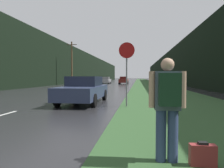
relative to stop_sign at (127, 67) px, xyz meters
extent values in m
cube|color=#33562D|center=(2.68, 31.65, -1.88)|extent=(6.00, 240.00, 0.02)
cube|color=silver|center=(-4.44, 3.69, -1.89)|extent=(0.12, 3.00, 0.01)
cube|color=silver|center=(-4.44, 10.69, -1.89)|extent=(0.12, 3.00, 0.01)
cube|color=black|center=(-14.55, 41.65, 2.21)|extent=(2.00, 140.00, 8.20)
cube|color=black|center=(8.68, 41.65, 1.88)|extent=(2.00, 140.00, 7.55)
cylinder|color=#4C3823|center=(-10.81, 23.92, 1.86)|extent=(0.24, 0.24, 7.50)
cube|color=#4C3823|center=(-10.81, 23.92, 5.11)|extent=(1.80, 0.10, 0.10)
cylinder|color=slate|center=(0.00, 0.00, -0.75)|extent=(0.07, 0.07, 2.28)
cylinder|color=#B71414|center=(0.00, 0.00, 0.76)|extent=(0.74, 0.02, 0.74)
cylinder|color=navy|center=(0.91, -6.06, -1.46)|extent=(0.17, 0.17, 0.87)
cylinder|color=navy|center=(1.10, -6.06, -1.46)|extent=(0.17, 0.17, 0.87)
cube|color=#4C5666|center=(1.00, -6.06, -0.71)|extent=(0.41, 0.24, 0.62)
sphere|color=tan|center=(1.00, -6.06, -0.29)|extent=(0.21, 0.21, 0.21)
cylinder|color=tan|center=(0.75, -6.07, -0.69)|extent=(0.10, 0.10, 0.59)
cylinder|color=tan|center=(1.25, -6.05, -0.69)|extent=(0.10, 0.10, 0.59)
cube|color=#193823|center=(1.01, -6.26, -0.68)|extent=(0.32, 0.19, 0.50)
cube|color=#9E3333|center=(1.53, -6.16, -1.71)|extent=(0.40, 0.15, 0.35)
cube|color=black|center=(1.53, -6.16, -1.52)|extent=(0.14, 0.10, 0.04)
cube|color=#2D3856|center=(-2.38, 1.12, -1.29)|extent=(1.86, 4.77, 0.63)
cube|color=#1B2134|center=(-2.38, 1.36, -0.71)|extent=(1.58, 2.15, 0.52)
cylinder|color=black|center=(-1.50, -0.36, -1.57)|extent=(0.20, 0.63, 0.63)
cylinder|color=black|center=(-3.27, -0.36, -1.57)|extent=(0.20, 0.63, 0.63)
cylinder|color=black|center=(-1.50, 2.60, -1.57)|extent=(0.20, 0.63, 0.63)
cylinder|color=black|center=(-3.27, 2.60, -1.57)|extent=(0.20, 0.63, 0.63)
cube|color=maroon|center=(-2.38, 31.15, -1.22)|extent=(1.71, 4.09, 0.74)
cube|color=#40120F|center=(-2.38, 31.35, -0.61)|extent=(1.46, 1.84, 0.49)
cylinder|color=black|center=(-1.57, 29.88, -1.56)|extent=(0.20, 0.66, 0.66)
cylinder|color=black|center=(-3.20, 29.88, -1.56)|extent=(0.20, 0.66, 0.66)
cylinder|color=black|center=(-1.57, 32.42, -1.56)|extent=(0.20, 0.66, 0.66)
cylinder|color=black|center=(-3.20, 32.42, -1.56)|extent=(0.20, 0.66, 0.66)
cube|color=#9E9EA3|center=(-6.50, 33.69, -1.28)|extent=(1.89, 4.56, 0.66)
cube|color=#5E5E61|center=(-6.50, 33.46, -0.68)|extent=(1.61, 2.05, 0.54)
cylinder|color=black|center=(-7.39, 35.10, -1.57)|extent=(0.20, 0.63, 0.63)
cylinder|color=black|center=(-5.60, 35.10, -1.57)|extent=(0.20, 0.63, 0.63)
cylinder|color=black|center=(-7.39, 32.27, -1.57)|extent=(0.20, 0.63, 0.63)
cylinder|color=black|center=(-5.60, 32.27, -1.57)|extent=(0.20, 0.63, 0.63)
camera|label=1|loc=(0.53, -9.37, -0.49)|focal=32.00mm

